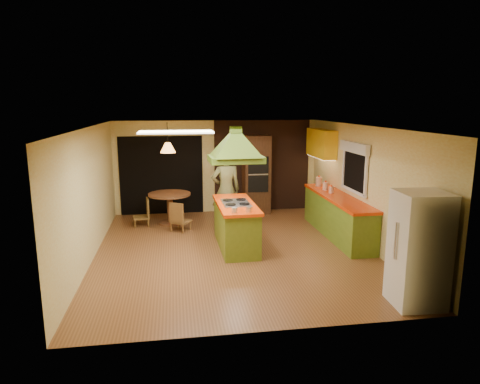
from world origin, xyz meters
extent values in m
plane|color=brown|center=(0.00, 0.00, 0.00)|extent=(6.50, 6.50, 0.00)
plane|color=beige|center=(0.00, 3.25, 1.25)|extent=(5.50, 0.00, 5.50)
plane|color=beige|center=(0.00, -3.25, 1.25)|extent=(5.50, 0.00, 5.50)
plane|color=beige|center=(-2.75, 0.00, 1.25)|extent=(0.00, 6.50, 6.50)
plane|color=beige|center=(2.75, 0.00, 1.25)|extent=(0.00, 6.50, 6.50)
plane|color=silver|center=(0.00, 0.00, 2.50)|extent=(6.50, 6.50, 0.00)
cube|color=#381E14|center=(1.25, 3.23, 1.25)|extent=(2.64, 0.03, 2.50)
cube|color=black|center=(-1.50, 3.23, 1.05)|extent=(2.20, 0.03, 2.10)
cube|color=olive|center=(2.45, 0.60, 0.43)|extent=(0.58, 3.00, 0.86)
cube|color=#E53807|center=(2.45, 0.60, 0.89)|extent=(0.62, 3.05, 0.06)
cube|color=yellow|center=(2.57, 2.20, 1.95)|extent=(0.34, 1.40, 0.70)
cube|color=black|center=(2.72, 0.40, 1.55)|extent=(0.03, 1.16, 0.96)
cube|color=white|center=(2.67, 0.40, 2.02)|extent=(0.10, 1.35, 0.22)
cube|color=white|center=(-1.10, -1.20, 2.48)|extent=(1.20, 0.60, 0.03)
cube|color=olive|center=(0.08, 0.16, 0.44)|extent=(0.73, 1.81, 0.88)
cube|color=#F64108|center=(0.08, 0.16, 0.91)|extent=(0.79, 1.90, 0.06)
cube|color=silver|center=(0.08, 0.16, 0.95)|extent=(0.56, 0.80, 0.02)
cube|color=#4F6E1B|center=(0.08, 0.16, 1.85)|extent=(1.09, 0.80, 0.13)
pyramid|color=#4F6E1B|center=(0.08, 0.16, 2.36)|extent=(1.09, 0.80, 0.45)
cube|color=#4F6E1B|center=(0.08, 0.16, 2.43)|extent=(0.22, 0.22, 0.14)
imported|color=brown|center=(0.03, 1.46, 0.95)|extent=(0.75, 0.55, 1.91)
cube|color=white|center=(2.34, -2.81, 0.86)|extent=(0.74, 0.70, 1.71)
cube|color=#4C2C18|center=(1.03, 2.95, 1.06)|extent=(0.71, 0.60, 2.11)
cube|color=black|center=(1.03, 2.65, 1.36)|extent=(0.54, 0.04, 0.45)
cube|color=black|center=(1.03, 2.65, 0.86)|extent=(0.54, 0.04, 0.45)
cylinder|color=brown|center=(-1.29, 2.17, 0.75)|extent=(1.04, 1.04, 0.05)
cylinder|color=brown|center=(-1.29, 2.17, 0.39)|extent=(0.14, 0.14, 0.73)
cylinder|color=brown|center=(-1.29, 2.17, 0.03)|extent=(0.58, 0.58, 0.05)
cone|color=#FF9E3F|center=(-1.29, 2.17, 1.90)|extent=(0.49, 0.49, 0.24)
cylinder|color=beige|center=(2.40, 1.78, 1.03)|extent=(0.17, 0.17, 0.23)
cylinder|color=#FFE8CD|center=(2.40, 1.31, 1.01)|extent=(0.17, 0.17, 0.18)
cylinder|color=beige|center=(2.40, 0.93, 0.99)|extent=(0.11, 0.11, 0.15)
camera|label=1|loc=(-1.13, -8.27, 2.94)|focal=32.00mm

